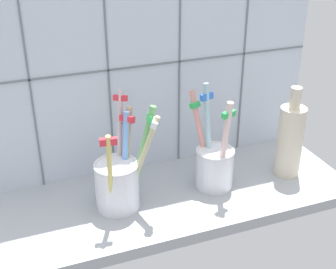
# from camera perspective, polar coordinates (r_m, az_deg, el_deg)

# --- Properties ---
(counter_slab) EXTENTS (0.64, 0.22, 0.02)m
(counter_slab) POSITION_cam_1_polar(r_m,az_deg,el_deg) (0.81, -0.05, -7.96)
(counter_slab) COLOR #9EA3A8
(counter_slab) RESTS_ON ground
(tile_wall_back) EXTENTS (0.64, 0.02, 0.45)m
(tile_wall_back) POSITION_cam_1_polar(r_m,az_deg,el_deg) (0.82, -3.08, 9.13)
(tile_wall_back) COLOR silver
(tile_wall_back) RESTS_ON ground
(toothbrush_cup_left) EXTENTS (0.10, 0.10, 0.18)m
(toothbrush_cup_left) POSITION_cam_1_polar(r_m,az_deg,el_deg) (0.76, -5.91, -5.49)
(toothbrush_cup_left) COLOR silver
(toothbrush_cup_left) RESTS_ON counter_slab
(toothbrush_cup_right) EXTENTS (0.07, 0.09, 0.18)m
(toothbrush_cup_right) POSITION_cam_1_polar(r_m,az_deg,el_deg) (0.81, 5.66, -3.51)
(toothbrush_cup_right) COLOR silver
(toothbrush_cup_right) RESTS_ON counter_slab
(ceramic_vase) EXTENTS (0.05, 0.05, 0.17)m
(ceramic_vase) POSITION_cam_1_polar(r_m,az_deg,el_deg) (0.86, 14.56, -0.59)
(ceramic_vase) COLOR beige
(ceramic_vase) RESTS_ON counter_slab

